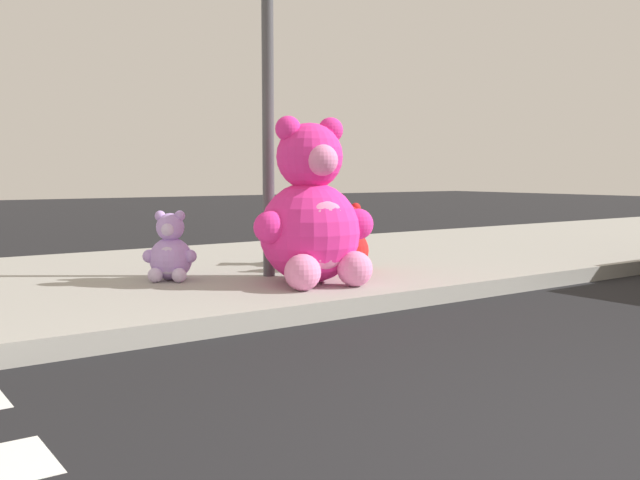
{
  "coord_description": "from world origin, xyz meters",
  "views": [
    {
      "loc": [
        -2.38,
        -1.23,
        1.11
      ],
      "look_at": [
        1.02,
        3.6,
        0.55
      ],
      "focal_mm": 39.5,
      "sensor_mm": 36.0,
      "label": 1
    }
  ],
  "objects_px": {
    "plush_pink_large": "(312,217)",
    "plush_lavender": "(170,252)",
    "sign_pole": "(268,93)",
    "plush_red": "(347,244)",
    "plush_teal": "(299,242)"
  },
  "relations": [
    {
      "from": "plush_lavender",
      "to": "plush_teal",
      "type": "distance_m",
      "value": 1.59
    },
    {
      "from": "plush_pink_large",
      "to": "plush_red",
      "type": "distance_m",
      "value": 0.91
    },
    {
      "from": "plush_red",
      "to": "plush_teal",
      "type": "bearing_deg",
      "value": 98.72
    },
    {
      "from": "sign_pole",
      "to": "plush_pink_large",
      "type": "height_order",
      "value": "sign_pole"
    },
    {
      "from": "plush_pink_large",
      "to": "plush_red",
      "type": "height_order",
      "value": "plush_pink_large"
    },
    {
      "from": "sign_pole",
      "to": "plush_lavender",
      "type": "distance_m",
      "value": 1.71
    },
    {
      "from": "plush_pink_large",
      "to": "plush_red",
      "type": "xyz_separation_m",
      "value": [
        0.73,
        0.45,
        -0.31
      ]
    },
    {
      "from": "plush_teal",
      "to": "plush_pink_large",
      "type": "bearing_deg",
      "value": -118.22
    },
    {
      "from": "plush_red",
      "to": "plush_lavender",
      "type": "height_order",
      "value": "plush_red"
    },
    {
      "from": "plush_pink_large",
      "to": "plush_teal",
      "type": "relative_size",
      "value": 2.47
    },
    {
      "from": "plush_pink_large",
      "to": "plush_lavender",
      "type": "bearing_deg",
      "value": 137.18
    },
    {
      "from": "plush_pink_large",
      "to": "sign_pole",
      "type": "bearing_deg",
      "value": 97.86
    },
    {
      "from": "plush_pink_large",
      "to": "plush_teal",
      "type": "xyz_separation_m",
      "value": [
        0.62,
        1.15,
        -0.35
      ]
    },
    {
      "from": "plush_red",
      "to": "plush_lavender",
      "type": "relative_size",
      "value": 1.07
    },
    {
      "from": "sign_pole",
      "to": "plush_red",
      "type": "distance_m",
      "value": 1.65
    }
  ]
}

